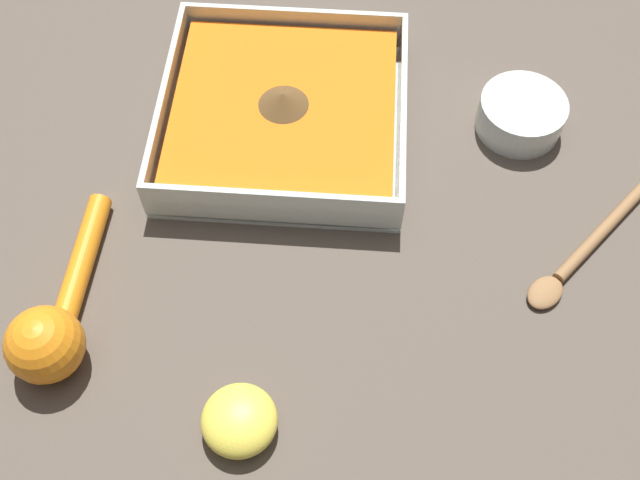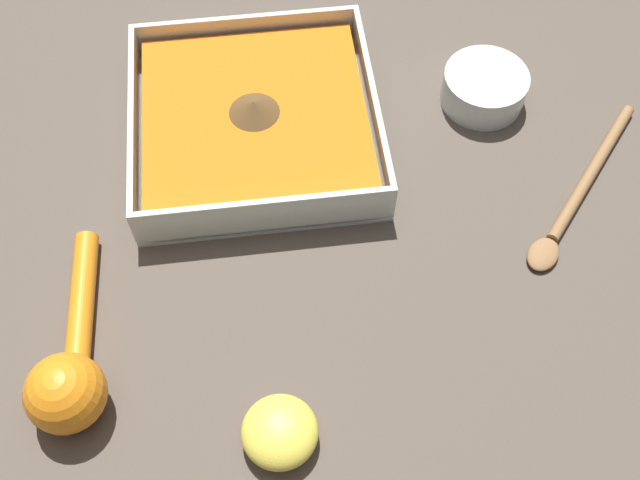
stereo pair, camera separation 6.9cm
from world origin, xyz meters
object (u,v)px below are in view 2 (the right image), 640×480
Objects in this scene: lemon_squeezer at (69,375)px; lemon_half at (280,432)px; square_dish at (256,123)px; wooden_spoon at (579,193)px; spice_bowl at (484,89)px.

lemon_squeezer reaches higher than lemon_half.
square_dish is 1.31× the size of wooden_spoon.
square_dish reaches higher than wooden_spoon.
wooden_spoon is at bearing 108.02° from lemon_squeezer.
lemon_squeezer reaches higher than square_dish.
lemon_half is at bearing 70.78° from lemon_squeezer.
lemon_half is (-0.25, -0.35, 0.00)m from spice_bowl.
square_dish is 2.77× the size of spice_bowl.
lemon_squeezer is (-0.42, -0.28, 0.01)m from spice_bowl.
square_dish is 1.26× the size of lemon_squeezer.
lemon_half is (0.17, -0.07, -0.01)m from lemon_squeezer.
lemon_squeezer is 0.18m from lemon_half.
lemon_half is at bearing -16.41° from wooden_spoon.
spice_bowl is 0.47× the size of wooden_spoon.
lemon_half is 0.33× the size of wooden_spoon.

